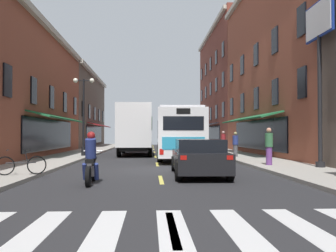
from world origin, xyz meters
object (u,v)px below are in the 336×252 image
(billboard_sign, at_px, (319,42))
(street_lamp_twin, at_px, (84,113))
(box_truck, at_px, (136,130))
(sedan_mid, at_px, (140,142))
(bicycle_near, at_px, (21,165))
(pedestrian_rear, at_px, (223,141))
(transit_bus, at_px, (178,134))
(pedestrian_near, at_px, (235,144))
(sedan_near, at_px, (199,157))
(pedestrian_mid, at_px, (269,146))
(motorcycle_rider, at_px, (91,162))

(billboard_sign, relative_size, street_lamp_twin, 1.39)
(box_truck, height_order, sedan_mid, box_truck)
(sedan_mid, relative_size, bicycle_near, 2.87)
(billboard_sign, height_order, sedan_mid, billboard_sign)
(pedestrian_rear, bearing_deg, box_truck, 114.44)
(pedestrian_rear, distance_m, street_lamp_twin, 11.16)
(transit_bus, xyz_separation_m, pedestrian_near, (3.68, -0.62, -0.65))
(box_truck, distance_m, pedestrian_near, 7.99)
(box_truck, distance_m, bicycle_near, 14.97)
(billboard_sign, bearing_deg, sedan_near, -162.49)
(bicycle_near, xyz_separation_m, street_lamp_twin, (0.05, 11.70, 2.55))
(transit_bus, bearing_deg, pedestrian_mid, -61.79)
(sedan_near, bearing_deg, pedestrian_mid, 38.94)
(box_truck, distance_m, pedestrian_mid, 12.74)
(billboard_sign, height_order, transit_bus, billboard_sign)
(pedestrian_mid, bearing_deg, street_lamp_twin, -58.92)
(box_truck, bearing_deg, street_lamp_twin, -140.60)
(billboard_sign, xyz_separation_m, pedestrian_mid, (-1.86, 1.24, -4.58))
(pedestrian_rear, bearing_deg, sedan_mid, 48.69)
(bicycle_near, distance_m, pedestrian_rear, 18.61)
(box_truck, height_order, sedan_near, box_truck)
(sedan_near, distance_m, pedestrian_mid, 4.78)
(sedan_mid, xyz_separation_m, pedestrian_rear, (6.95, -11.06, 0.28))
(motorcycle_rider, height_order, pedestrian_mid, pedestrian_mid)
(bicycle_near, xyz_separation_m, pedestrian_rear, (10.36, 15.45, 0.51))
(bicycle_near, distance_m, pedestrian_mid, 10.78)
(motorcycle_rider, distance_m, bicycle_near, 3.06)
(bicycle_near, bearing_deg, pedestrian_near, 45.09)
(sedan_mid, xyz_separation_m, pedestrian_mid, (6.71, -22.84, 0.30))
(box_truck, height_order, bicycle_near, box_truck)
(pedestrian_near, bearing_deg, street_lamp_twin, -3.62)
(street_lamp_twin, bearing_deg, pedestrian_rear, 20.00)
(motorcycle_rider, bearing_deg, pedestrian_mid, 34.60)
(box_truck, relative_size, sedan_mid, 1.60)
(bicycle_near, relative_size, street_lamp_twin, 0.32)
(bicycle_near, bearing_deg, pedestrian_mid, 19.97)
(box_truck, height_order, pedestrian_near, box_truck)
(pedestrian_near, bearing_deg, pedestrian_mid, 96.40)
(billboard_sign, bearing_deg, sedan_mid, 109.61)
(motorcycle_rider, bearing_deg, bicycle_near, 151.53)
(sedan_mid, relative_size, pedestrian_near, 3.01)
(sedan_mid, relative_size, pedestrian_rear, 2.83)
(sedan_mid, xyz_separation_m, pedestrian_near, (6.63, -16.45, 0.24))
(billboard_sign, relative_size, box_truck, 0.95)
(pedestrian_rear, xyz_separation_m, street_lamp_twin, (-10.31, -3.75, 2.04))
(motorcycle_rider, bearing_deg, street_lamp_twin, 101.31)
(motorcycle_rider, relative_size, pedestrian_mid, 1.19)
(sedan_mid, relative_size, motorcycle_rider, 2.32)
(billboard_sign, height_order, motorcycle_rider, billboard_sign)
(transit_bus, distance_m, bicycle_near, 12.49)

